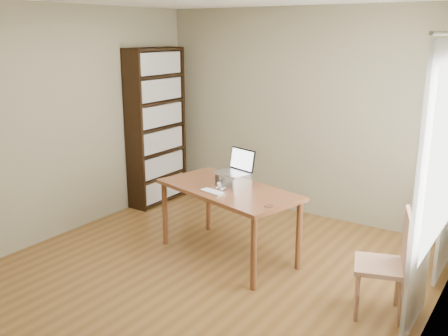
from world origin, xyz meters
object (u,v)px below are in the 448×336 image
at_px(bookshelf, 157,127).
at_px(keyboard, 212,192).
at_px(cat, 233,180).
at_px(laptop, 236,167).
at_px(desk, 228,196).
at_px(chair, 390,261).

distance_m(bookshelf, keyboard, 2.12).
bearing_deg(cat, laptop, 84.54).
bearing_deg(bookshelf, desk, -28.04).
relative_size(desk, laptop, 4.20).
bearing_deg(chair, keyboard, 160.39).
height_order(bookshelf, desk, bookshelf).
distance_m(bookshelf, cat, 1.98).
distance_m(keyboard, chair, 1.80).
height_order(keyboard, chair, chair).
bearing_deg(desk, keyboard, -87.03).
xyz_separation_m(bookshelf, cat, (1.78, -0.84, -0.24)).
bearing_deg(keyboard, laptop, 93.86).
distance_m(cat, chair, 1.80).
height_order(laptop, cat, laptop).
bearing_deg(laptop, desk, -75.51).
xyz_separation_m(laptop, cat, (-0.01, -0.03, -0.13)).
distance_m(bookshelf, desk, 2.06).
relative_size(laptop, chair, 0.42).
bearing_deg(desk, bookshelf, 166.45).
bearing_deg(cat, desk, -76.52).
relative_size(cat, chair, 0.51).
height_order(desk, cat, cat).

